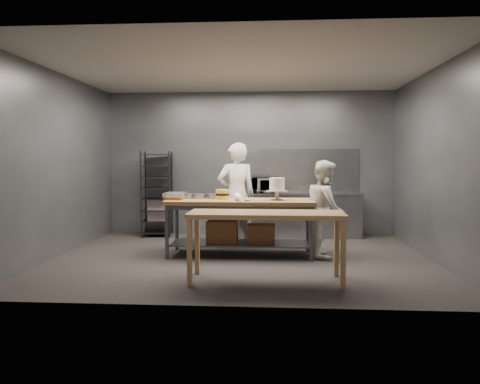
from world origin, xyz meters
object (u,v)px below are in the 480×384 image
object	(u,v)px
work_table	(240,221)
layer_cake	(222,194)
microwave	(265,185)
near_counter	(266,219)
chef_behind	(236,195)
speed_rack	(157,194)
chef_right	(325,209)
frosted_cake_stand	(277,186)

from	to	relation	value
work_table	layer_cake	bearing A→B (deg)	164.15
microwave	layer_cake	bearing A→B (deg)	-110.01
near_counter	layer_cake	xyz separation A→B (m)	(-0.75, 1.70, 0.19)
chef_behind	microwave	bearing A→B (deg)	-128.70
speed_rack	chef_right	xyz separation A→B (m)	(3.25, -1.88, -0.07)
near_counter	chef_behind	size ratio (longest dim) A/B	1.06
frosted_cake_stand	speed_rack	bearing A→B (deg)	141.84
speed_rack	layer_cake	distance (m)	2.38
chef_behind	chef_right	distance (m)	1.67
speed_rack	frosted_cake_stand	size ratio (longest dim) A/B	4.82
chef_right	frosted_cake_stand	size ratio (longest dim) A/B	4.32
microwave	layer_cake	world-z (taller)	microwave
work_table	layer_cake	world-z (taller)	layer_cake
near_counter	speed_rack	world-z (taller)	speed_rack
chef_right	frosted_cake_stand	world-z (taller)	chef_right
microwave	frosted_cake_stand	xyz separation A→B (m)	(0.22, -2.01, 0.10)
work_table	speed_rack	size ratio (longest dim) A/B	1.37
speed_rack	chef_right	distance (m)	3.75
near_counter	frosted_cake_stand	xyz separation A→B (m)	(0.15, 1.56, 0.33)
chef_right	speed_rack	bearing A→B (deg)	61.00
near_counter	chef_right	distance (m)	1.87
speed_rack	microwave	size ratio (longest dim) A/B	3.23
work_table	microwave	distance (m)	2.05
chef_behind	frosted_cake_stand	world-z (taller)	chef_behind
work_table	frosted_cake_stand	xyz separation A→B (m)	(0.61, -0.06, 0.57)
near_counter	frosted_cake_stand	world-z (taller)	frosted_cake_stand
microwave	speed_rack	bearing A→B (deg)	-177.95
speed_rack	chef_behind	world-z (taller)	chef_behind
microwave	frosted_cake_stand	distance (m)	2.03
near_counter	microwave	distance (m)	3.58
chef_right	chef_behind	bearing A→B (deg)	66.06
work_table	chef_behind	xyz separation A→B (m)	(-0.11, 0.70, 0.37)
chef_behind	chef_right	xyz separation A→B (m)	(1.51, -0.70, -0.16)
frosted_cake_stand	layer_cake	size ratio (longest dim) A/B	1.61
chef_right	microwave	world-z (taller)	chef_right
speed_rack	chef_right	size ratio (longest dim) A/B	1.12
microwave	work_table	bearing A→B (deg)	-101.26
near_counter	layer_cake	bearing A→B (deg)	113.77
chef_behind	microwave	size ratio (longest dim) A/B	3.47
chef_behind	layer_cake	distance (m)	0.64
speed_rack	work_table	bearing A→B (deg)	-45.39
speed_rack	frosted_cake_stand	distance (m)	3.14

